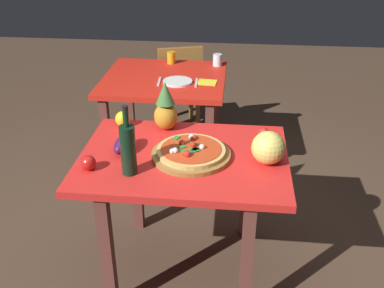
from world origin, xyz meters
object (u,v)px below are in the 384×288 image
drinking_glass_juice (171,58)px  eggplant (124,143)px  display_table (184,173)px  drinking_glass_water (217,60)px  pineapple_left (166,108)px  tomato_near_board (263,133)px  fork_utensil (159,81)px  dining_chair (179,83)px  background_table (165,91)px  pizza_board (191,155)px  wine_bottle (128,149)px  dinner_plate (178,82)px  bell_pepper (123,119)px  melon (268,148)px  napkin_folded (207,82)px  pizza (191,150)px  knife_utensil (196,83)px  tomato_beside_pepper (88,163)px

drinking_glass_juice → eggplant: bearing=-91.3°
display_table → drinking_glass_water: (0.10, 1.51, 0.16)m
pineapple_left → tomato_near_board: 0.58m
fork_utensil → dining_chair: bearing=83.2°
background_table → pizza_board: pizza_board is taller
background_table → pizza_board: size_ratio=2.24×
drinking_glass_water → pizza_board: bearing=-92.1°
drinking_glass_water → drinking_glass_juice: bearing=176.6°
pizza_board → wine_bottle: wine_bottle is taller
dinner_plate → pizza_board: bearing=-78.9°
tomato_near_board → display_table: bearing=-151.2°
drinking_glass_water → display_table: bearing=-93.7°
fork_utensil → pineapple_left: bearing=-81.0°
display_table → fork_utensil: (-0.32, 1.08, 0.11)m
bell_pepper → fork_utensil: (0.09, 0.76, -0.04)m
fork_utensil → bell_pepper: bearing=-100.3°
melon → dinner_plate: melon is taller
dinner_plate → napkin_folded: (0.22, 0.02, -0.01)m
pizza_board → pizza: 0.03m
wine_bottle → pineapple_left: (0.10, 0.51, -0.01)m
dining_chair → dinner_plate: 0.84m
display_table → pizza_board: (0.04, -0.01, 0.12)m
display_table → drinking_glass_juice: size_ratio=11.22×
tomato_near_board → napkin_folded: size_ratio=0.48×
melon → pizza_board: bearing=177.4°
drinking_glass_juice → drinking_glass_water: (0.39, -0.02, -0.00)m
drinking_glass_juice → dinner_plate: (0.11, -0.45, -0.04)m
drinking_glass_water → pizza: bearing=-92.2°
pizza → drinking_glass_water: (0.06, 1.52, 0.01)m
dinner_plate → napkin_folded: bearing=5.2°
pineapple_left → background_table: bearing=99.8°
wine_bottle → drinking_glass_water: (0.34, 1.71, -0.09)m
wine_bottle → eggplant: bearing=109.6°
pineapple_left → drinking_glass_water: bearing=78.7°
display_table → bell_pepper: bell_pepper is taller
knife_utensil → tomato_beside_pepper: bearing=-110.6°
wine_bottle → melon: bearing=14.1°
wine_bottle → fork_utensil: wine_bottle is taller
bell_pepper → tomato_near_board: size_ratio=1.45×
wine_bottle → fork_utensil: (-0.07, 1.29, -0.13)m
melon → drinking_glass_juice: (-0.73, 1.57, -0.04)m
drinking_glass_juice → dinner_plate: drinking_glass_juice is taller
pizza → wine_bottle: size_ratio=1.01×
fork_utensil → melon: bearing=-59.6°
melon → knife_utensil: size_ratio=0.96×
dining_chair → napkin_folded: size_ratio=6.07×
dining_chair → pizza_board: dining_chair is taller
melon → dinner_plate: 1.27m
dining_chair → melon: size_ratio=4.91×
wine_bottle → drinking_glass_juice: 1.74m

